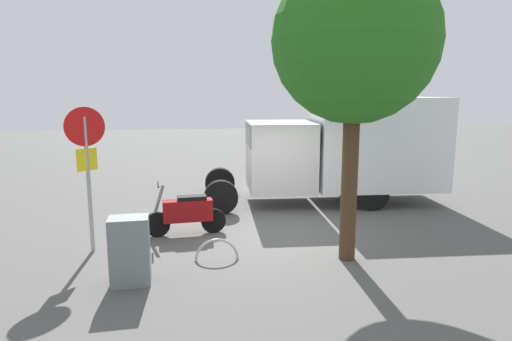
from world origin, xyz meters
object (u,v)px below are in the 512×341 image
Objects in this scene: box_truck_near at (345,146)px; bike_rack_hoop at (217,260)px; stop_sign at (87,157)px; street_tree at (355,42)px; motorcycle at (187,212)px; utility_cabinet at (130,251)px.

bike_rack_hoop is (3.99, 3.97, -1.65)m from box_truck_near.
stop_sign is 5.50m from street_tree.
box_truck_near is 5.86m from bike_rack_hoop.
street_tree is at bearing 142.59° from motorcycle.
utility_cabinet is at bearing 7.10° from street_tree.
utility_cabinet is at bearing 29.23° from bike_rack_hoop.
box_truck_near is 5.99× the size of utility_cabinet.
street_tree reaches higher than stop_sign.
box_truck_near is 7.37m from utility_cabinet.
street_tree reaches higher than box_truck_near.
box_truck_near is 3.80× the size of motorcycle.
motorcycle reaches higher than utility_cabinet.
street_tree is (-4.93, 1.19, 2.13)m from stop_sign.
bike_rack_hoop is at bearing -7.84° from street_tree.
stop_sign is at bearing -19.21° from bike_rack_hoop.
street_tree reaches higher than motorcycle.
motorcycle is (4.53, 2.33, -1.13)m from box_truck_near.
stop_sign is at bearing 29.46° from box_truck_near.
utility_cabinet is (0.95, 2.47, 0.05)m from motorcycle.
motorcycle is 1.80m from bike_rack_hoop.
box_truck_near is 5.16m from street_tree.
box_truck_near is at bearing -157.02° from motorcycle.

